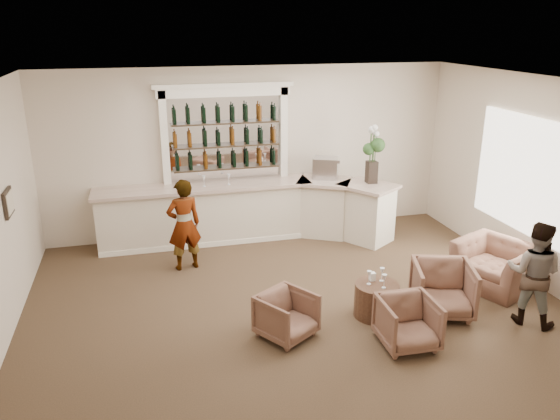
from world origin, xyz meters
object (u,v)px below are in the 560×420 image
at_px(cocktail_table, 376,300).
at_px(espresso_machine, 325,168).
at_px(guest, 534,273).
at_px(flower_vase, 373,151).
at_px(armchair_left, 287,316).
at_px(bar_counter, 249,212).
at_px(sommelier, 184,225).
at_px(armchair_center, 408,323).
at_px(armchair_right, 443,289).
at_px(armchair_far, 496,265).

relative_size(cocktail_table, espresso_machine, 1.36).
height_order(cocktail_table, guest, guest).
bearing_deg(guest, flower_vase, -28.98).
relative_size(armchair_left, espresso_machine, 1.45).
distance_m(bar_counter, sommelier, 1.69).
xyz_separation_m(armchair_center, armchair_right, (0.89, 0.65, 0.05)).
distance_m(armchair_far, espresso_machine, 3.68).
xyz_separation_m(bar_counter, armchair_right, (2.17, -3.54, -0.19)).
height_order(sommelier, armchair_center, sommelier).
xyz_separation_m(bar_counter, cocktail_table, (1.21, -3.36, -0.32)).
height_order(bar_counter, guest, guest).
relative_size(bar_counter, armchair_center, 7.80).
bearing_deg(bar_counter, armchair_left, -93.23).
bearing_deg(armchair_left, cocktail_table, -23.92).
distance_m(cocktail_table, espresso_machine, 3.57).
xyz_separation_m(bar_counter, armchair_left, (-0.20, -3.58, -0.26)).
bearing_deg(sommelier, guest, 134.88).
relative_size(armchair_left, armchair_center, 0.94).
relative_size(armchair_far, flower_vase, 1.02).
bearing_deg(espresso_machine, flower_vase, -11.12).
bearing_deg(armchair_center, flower_vase, 76.01).
bearing_deg(guest, armchair_center, 50.12).
bearing_deg(armchair_center, armchair_left, 159.44).
xyz_separation_m(cocktail_table, armchair_left, (-1.41, -0.22, 0.06)).
bearing_deg(guest, armchair_far, -54.43).
relative_size(cocktail_table, armchair_far, 0.57).
relative_size(guest, armchair_right, 1.78).
distance_m(armchair_center, armchair_right, 1.10).
relative_size(armchair_center, flower_vase, 0.66).
bearing_deg(armchair_far, flower_vase, -179.91).
distance_m(guest, flower_vase, 3.82).
xyz_separation_m(cocktail_table, guest, (2.02, -0.71, 0.51)).
height_order(bar_counter, armchair_far, bar_counter).
bearing_deg(armchair_far, bar_counter, -155.32).
bearing_deg(armchair_left, sommelier, 80.88).
relative_size(armchair_right, flower_vase, 0.76).
distance_m(armchair_center, armchair_far, 2.47).
height_order(armchair_center, espresso_machine, espresso_machine).
height_order(armchair_center, armchair_right, armchair_right).
relative_size(armchair_right, espresso_machine, 1.79).
distance_m(armchair_left, espresso_machine, 4.14).
distance_m(armchair_center, espresso_machine, 4.34).
distance_m(bar_counter, armchair_center, 4.39).
xyz_separation_m(bar_counter, sommelier, (-1.32, -1.03, 0.23)).
bearing_deg(armchair_right, cocktail_table, -172.54).
bearing_deg(guest, armchair_right, 20.20).
height_order(armchair_right, flower_vase, flower_vase).
xyz_separation_m(bar_counter, armchair_far, (3.44, -2.99, -0.20)).
relative_size(cocktail_table, armchair_center, 0.88).
bearing_deg(flower_vase, bar_counter, 167.63).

